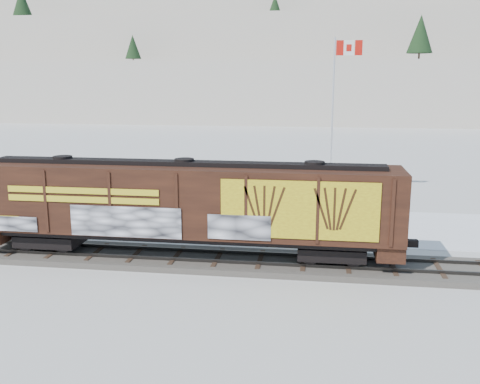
% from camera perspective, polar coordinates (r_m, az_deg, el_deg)
% --- Properties ---
extents(ground, '(500.00, 500.00, 0.00)m').
position_cam_1_polar(ground, '(25.19, 2.16, -7.81)').
color(ground, white).
rests_on(ground, ground).
extents(rail_track, '(50.00, 3.40, 0.43)m').
position_cam_1_polar(rail_track, '(25.14, 2.16, -7.50)').
color(rail_track, '#59544C').
rests_on(rail_track, ground).
extents(parking_strip, '(40.00, 8.00, 0.03)m').
position_cam_1_polar(parking_strip, '(32.31, 3.59, -3.33)').
color(parking_strip, white).
rests_on(parking_strip, ground).
extents(hillside, '(360.00, 110.00, 93.00)m').
position_cam_1_polar(hillside, '(163.50, 7.60, 13.88)').
color(hillside, white).
rests_on(hillside, ground).
extents(hopper_railcar, '(19.71, 3.06, 4.42)m').
position_cam_1_polar(hopper_railcar, '(24.96, -5.86, -1.10)').
color(hopper_railcar, black).
rests_on(hopper_railcar, rail_track).
extents(flagpole, '(2.30, 0.90, 11.30)m').
position_cam_1_polar(flagpole, '(38.28, 9.89, 5.23)').
color(flagpole, silver).
rests_on(flagpole, ground).
extents(car_silver, '(4.95, 3.10, 1.57)m').
position_cam_1_polar(car_silver, '(30.86, -2.26, -2.51)').
color(car_silver, silver).
rests_on(car_silver, parking_strip).
extents(car_white, '(4.30, 2.40, 1.34)m').
position_cam_1_polar(car_white, '(32.80, 8.97, -1.99)').
color(car_white, silver).
rests_on(car_white, parking_strip).
extents(car_dark, '(4.78, 2.93, 1.29)m').
position_cam_1_polar(car_dark, '(30.61, 11.41, -3.13)').
color(car_dark, black).
rests_on(car_dark, parking_strip).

